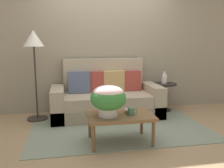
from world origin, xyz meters
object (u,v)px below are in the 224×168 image
(side_table, at_px, (164,92))
(floor_lamp, at_px, (34,48))
(potted_plant, at_px, (108,98))
(coffee_table, at_px, (120,117))
(table_vase, at_px, (164,79))
(snack_bowl, at_px, (128,110))
(couch, at_px, (106,99))
(coffee_mug, at_px, (131,111))

(side_table, xyz_separation_m, floor_lamp, (-2.44, -0.10, 0.88))
(potted_plant, bearing_deg, coffee_table, 13.51)
(coffee_table, xyz_separation_m, table_vase, (1.22, 1.40, 0.29))
(floor_lamp, xyz_separation_m, table_vase, (2.44, 0.12, -0.62))
(floor_lamp, bearing_deg, snack_bowl, -42.09)
(couch, height_order, coffee_mug, couch)
(potted_plant, distance_m, coffee_mug, 0.36)
(coffee_table, bearing_deg, floor_lamp, 133.55)
(coffee_mug, bearing_deg, floor_lamp, 135.36)
(table_vase, bearing_deg, coffee_mug, -126.62)
(coffee_mug, xyz_separation_m, snack_bowl, (-0.01, 0.12, -0.02))
(couch, xyz_separation_m, table_vase, (1.20, 0.11, 0.33))
(couch, bearing_deg, table_vase, 5.18)
(coffee_table, distance_m, potted_plant, 0.34)
(snack_bowl, bearing_deg, floor_lamp, 137.91)
(table_vase, bearing_deg, side_table, -85.03)
(coffee_table, height_order, floor_lamp, floor_lamp)
(floor_lamp, height_order, potted_plant, floor_lamp)
(side_table, relative_size, snack_bowl, 4.70)
(floor_lamp, bearing_deg, coffee_mug, -44.64)
(couch, bearing_deg, snack_bowl, -85.11)
(coffee_table, distance_m, snack_bowl, 0.17)
(couch, height_order, coffee_table, couch)
(couch, distance_m, potted_plant, 1.39)
(floor_lamp, xyz_separation_m, snack_bowl, (1.35, -1.22, -0.83))
(snack_bowl, height_order, table_vase, table_vase)
(coffee_mug, bearing_deg, coffee_table, 157.10)
(coffee_table, xyz_separation_m, coffee_mug, (0.14, -0.06, 0.09))
(coffee_table, bearing_deg, potted_plant, -166.49)
(floor_lamp, bearing_deg, side_table, 2.46)
(couch, bearing_deg, floor_lamp, -179.28)
(potted_plant, xyz_separation_m, coffee_mug, (0.31, -0.02, -0.20))
(couch, distance_m, floor_lamp, 1.56)
(snack_bowl, bearing_deg, table_vase, 50.84)
(couch, distance_m, coffee_table, 1.30)
(snack_bowl, bearing_deg, couch, 94.89)
(floor_lamp, relative_size, potted_plant, 3.34)
(couch, xyz_separation_m, snack_bowl, (0.11, -1.23, 0.12))
(snack_bowl, relative_size, table_vase, 0.51)
(potted_plant, relative_size, coffee_mug, 3.45)
(couch, xyz_separation_m, coffee_table, (-0.03, -1.29, 0.04))
(couch, height_order, snack_bowl, couch)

